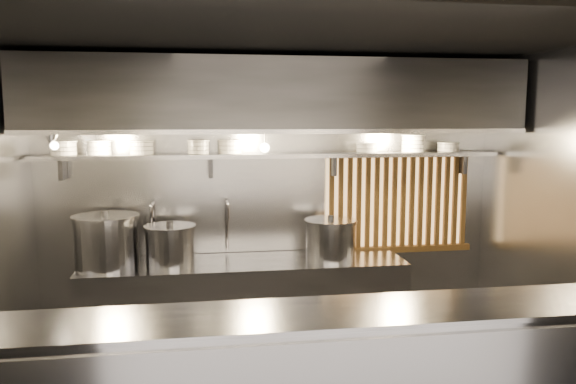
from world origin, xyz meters
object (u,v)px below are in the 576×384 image
object	(u,v)px
stock_pot_left	(106,241)
stock_pot_mid	(170,245)
stock_pot_right	(331,239)
pendant_bulb	(265,147)
heat_lamp	(51,139)

from	to	relation	value
stock_pot_left	stock_pot_mid	bearing A→B (deg)	-0.69
stock_pot_right	stock_pot_left	bearing A→B (deg)	179.60
pendant_bulb	stock_pot_left	world-z (taller)	pendant_bulb
stock_pot_mid	stock_pot_right	size ratio (longest dim) A/B	1.13
stock_pot_left	stock_pot_right	bearing A→B (deg)	-0.40
stock_pot_left	stock_pot_right	distance (m)	2.06
pendant_bulb	stock_pot_mid	world-z (taller)	pendant_bulb
pendant_bulb	stock_pot_right	size ratio (longest dim) A/B	0.34
stock_pot_mid	stock_pot_right	xyz separation A→B (m)	(1.50, -0.01, 0.01)
stock_pot_left	stock_pot_right	world-z (taller)	stock_pot_left
heat_lamp	stock_pot_right	distance (m)	2.62
stock_pot_left	stock_pot_mid	size ratio (longest dim) A/B	1.17
stock_pot_mid	stock_pot_right	bearing A→B (deg)	-0.30
stock_pot_left	stock_pot_mid	world-z (taller)	stock_pot_left
heat_lamp	stock_pot_left	xyz separation A→B (m)	(0.35, 0.27, -0.93)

